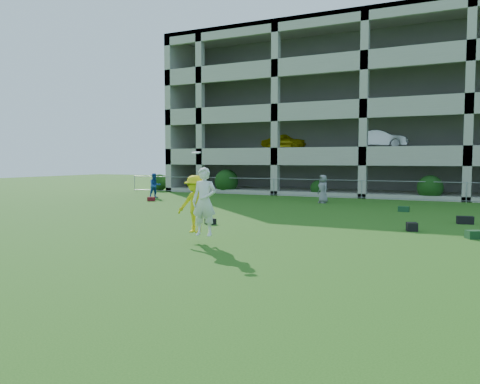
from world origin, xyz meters
The scene contains 13 objects.
ground centered at (0.00, 0.00, 0.00)m, with size 100.00×100.00×0.00m, color #235114.
bystander_a centered at (-12.16, 13.70, 0.80)m, with size 0.78×0.60×1.60m, color #214999.
bystander_c centered at (-1.37, 14.92, 0.81)m, with size 0.79×0.51×1.61m, color gray.
bag_black_b centered at (-2.87, 4.52, 0.11)m, with size 0.40×0.25×0.22m, color black.
bag_green_c centered at (6.23, 5.27, 0.13)m, with size 0.50×0.35×0.26m, color #133418.
crate_d centered at (4.29, 6.07, 0.15)m, with size 0.35×0.35×0.30m, color black.
bag_black_e centered at (5.95, 8.87, 0.15)m, with size 0.60×0.30×0.30m, color black.
bag_red_f centered at (-11.02, 11.76, 0.12)m, with size 0.45×0.28×0.24m, color #570E17.
bag_green_g centered at (3.31, 12.30, 0.12)m, with size 0.50×0.30×0.25m, color #153A23.
frisbee_contest centered at (-1.20, 0.82, 1.20)m, with size 1.41×0.85×2.46m.
parking_garage centered at (-0.01, 27.70, 6.01)m, with size 30.00×14.00×12.00m.
fence centered at (0.00, 19.00, 0.61)m, with size 36.06×0.06×1.20m.
shrub_row centered at (4.59, 19.70, 1.51)m, with size 34.38×2.52×3.50m.
Camera 1 is at (5.90, -11.06, 2.49)m, focal length 35.00 mm.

